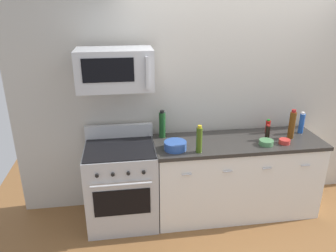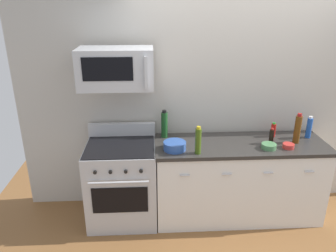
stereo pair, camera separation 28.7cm
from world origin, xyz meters
The scene contains 14 objects.
ground_plane centered at (0.00, 0.00, 0.00)m, with size 5.97×5.97×0.00m, color brown.
back_wall centered at (0.00, 0.41, 1.35)m, with size 4.98×0.10×2.70m, color #B7B2A8.
counter_unit centered at (0.00, 0.00, 0.46)m, with size 1.89×0.66×0.92m.
range_oven centered at (-1.32, 0.00, 0.47)m, with size 0.76×0.69×1.07m.
microwave centered at (-1.32, 0.05, 1.75)m, with size 0.74×0.44×0.40m.
bottle_soda_blue centered at (0.80, 0.11, 1.04)m, with size 0.06×0.06×0.26m.
bottle_wine_amber centered at (0.60, -0.02, 1.08)m, with size 0.07×0.07×0.34m.
bottle_hot_sauce_red centered at (0.41, 0.17, 1.00)m, with size 0.05×0.05×0.16m.
bottle_wine_green centered at (-0.83, 0.22, 1.07)m, with size 0.07×0.07×0.32m.
bottle_olive_oil centered at (-0.51, -0.23, 1.06)m, with size 0.06×0.06×0.30m.
bottle_soy_sauce_dark centered at (0.32, -0.02, 1.00)m, with size 0.05×0.05×0.18m.
bowl_blue_mixing centered at (-0.74, -0.12, 0.97)m, with size 0.24×0.24×0.09m.
bowl_red_small centered at (0.47, -0.15, 0.95)m, with size 0.12×0.12×0.05m.
bowl_green_glaze centered at (0.25, -0.15, 0.95)m, with size 0.15×0.15×0.05m.
Camera 1 is at (-1.26, -3.17, 2.40)m, focal length 34.80 mm.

